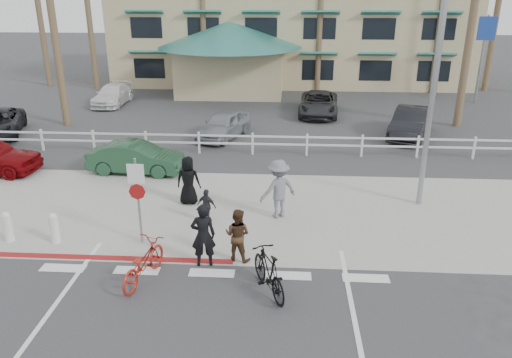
# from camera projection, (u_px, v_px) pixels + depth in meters

# --- Properties ---
(ground) EXTENTS (140.00, 140.00, 0.00)m
(ground) POSITION_uv_depth(u_px,v_px,m) (208.00, 286.00, 12.52)
(ground) COLOR #333335
(bike_path) EXTENTS (12.00, 16.00, 0.01)m
(bike_path) POSITION_uv_depth(u_px,v_px,m) (194.00, 339.00, 10.66)
(bike_path) COLOR #333335
(bike_path) RESTS_ON ground
(sidewalk_plaza) EXTENTS (22.00, 7.00, 0.01)m
(sidewalk_plaza) POSITION_uv_depth(u_px,v_px,m) (229.00, 211.00, 16.70)
(sidewalk_plaza) COLOR gray
(sidewalk_plaza) RESTS_ON ground
(cross_street) EXTENTS (40.00, 5.00, 0.01)m
(cross_street) POSITION_uv_depth(u_px,v_px,m) (240.00, 170.00, 20.43)
(cross_street) COLOR #333335
(cross_street) RESTS_ON ground
(parking_lot) EXTENTS (50.00, 16.00, 0.01)m
(parking_lot) POSITION_uv_depth(u_px,v_px,m) (255.00, 114.00, 29.26)
(parking_lot) COLOR #333335
(parking_lot) RESTS_ON ground
(curb_red) EXTENTS (7.00, 0.25, 0.02)m
(curb_red) POSITION_uv_depth(u_px,v_px,m) (108.00, 258.00, 13.81)
(curb_red) COLOR maroon
(curb_red) RESTS_ON ground
(rail_fence) EXTENTS (29.40, 0.16, 1.00)m
(rail_fence) POSITION_uv_depth(u_px,v_px,m) (255.00, 144.00, 22.08)
(rail_fence) COLOR silver
(rail_fence) RESTS_ON ground
(building) EXTENTS (28.00, 16.00, 11.30)m
(building) POSITION_uv_depth(u_px,v_px,m) (290.00, 4.00, 39.19)
(building) COLOR tan
(building) RESTS_ON ground
(sign_post) EXTENTS (0.50, 0.10, 2.90)m
(sign_post) POSITION_uv_depth(u_px,v_px,m) (138.00, 197.00, 14.17)
(sign_post) COLOR gray
(sign_post) RESTS_ON ground
(bollard_0) EXTENTS (0.26, 0.26, 0.95)m
(bollard_0) POSITION_uv_depth(u_px,v_px,m) (54.00, 228.00, 14.49)
(bollard_0) COLOR silver
(bollard_0) RESTS_ON ground
(bollard_1) EXTENTS (0.26, 0.26, 0.95)m
(bollard_1) POSITION_uv_depth(u_px,v_px,m) (8.00, 227.00, 14.57)
(bollard_1) COLOR silver
(bollard_1) RESTS_ON ground
(streetlight_0) EXTENTS (0.60, 2.00, 9.00)m
(streetlight_0) POSITION_uv_depth(u_px,v_px,m) (435.00, 73.00, 15.63)
(streetlight_0) COLOR gray
(streetlight_0) RESTS_ON ground
(streetlight_1) EXTENTS (0.60, 2.00, 9.50)m
(streetlight_1) POSITION_uv_depth(u_px,v_px,m) (444.00, 23.00, 32.43)
(streetlight_1) COLOR gray
(streetlight_1) RESTS_ON ground
(info_sign) EXTENTS (1.20, 0.16, 5.60)m
(info_sign) POSITION_uv_depth(u_px,v_px,m) (482.00, 58.00, 31.16)
(info_sign) COLOR navy
(info_sign) RESTS_ON ground
(palm_10) EXTENTS (4.00, 4.00, 12.00)m
(palm_10) POSITION_uv_depth(u_px,v_px,m) (51.00, 8.00, 24.87)
(palm_10) COLOR #1A461B
(palm_10) RESTS_ON ground
(bike_red) EXTENTS (1.15, 2.07, 1.03)m
(bike_red) POSITION_uv_depth(u_px,v_px,m) (143.00, 263.00, 12.60)
(bike_red) COLOR #A02116
(bike_red) RESTS_ON ground
(rider_red) EXTENTS (0.72, 0.54, 1.79)m
(rider_red) POSITION_uv_depth(u_px,v_px,m) (203.00, 235.00, 13.16)
(rider_red) COLOR black
(rider_red) RESTS_ON ground
(bike_black) EXTENTS (1.27, 1.96, 1.14)m
(bike_black) POSITION_uv_depth(u_px,v_px,m) (269.00, 272.00, 12.08)
(bike_black) COLOR black
(bike_black) RESTS_ON ground
(rider_black) EXTENTS (0.87, 0.77, 1.51)m
(rider_black) POSITION_uv_depth(u_px,v_px,m) (237.00, 235.00, 13.49)
(rider_black) COLOR #3F2918
(rider_black) RESTS_ON ground
(pedestrian_a) EXTENTS (1.45, 1.27, 1.95)m
(pedestrian_a) POSITION_uv_depth(u_px,v_px,m) (278.00, 189.00, 15.95)
(pedestrian_a) COLOR slate
(pedestrian_a) RESTS_ON ground
(pedestrian_child) EXTENTS (0.71, 0.50, 1.12)m
(pedestrian_child) POSITION_uv_depth(u_px,v_px,m) (207.00, 206.00, 15.73)
(pedestrian_child) COLOR #25252A
(pedestrian_child) RESTS_ON ground
(pedestrian_b) EXTENTS (0.85, 0.58, 1.69)m
(pedestrian_b) POSITION_uv_depth(u_px,v_px,m) (188.00, 181.00, 17.00)
(pedestrian_b) COLOR black
(pedestrian_b) RESTS_ON ground
(car_white_sedan) EXTENTS (3.89, 1.60, 1.25)m
(car_white_sedan) POSITION_uv_depth(u_px,v_px,m) (136.00, 158.00, 19.92)
(car_white_sedan) COLOR #1C4028
(car_white_sedan) RESTS_ON ground
(lot_car_2) EXTENTS (2.77, 4.09, 1.29)m
(lot_car_2) POSITION_uv_depth(u_px,v_px,m) (224.00, 125.00, 24.52)
(lot_car_2) COLOR gray
(lot_car_2) RESTS_ON ground
(lot_car_3) EXTENTS (3.06, 4.66, 1.45)m
(lot_car_3) POSITION_uv_depth(u_px,v_px,m) (411.00, 123.00, 24.59)
(lot_car_3) COLOR black
(lot_car_3) RESTS_ON ground
(lot_car_4) EXTENTS (1.74, 4.23, 1.22)m
(lot_car_4) POSITION_uv_depth(u_px,v_px,m) (113.00, 95.00, 31.40)
(lot_car_4) COLOR silver
(lot_car_4) RESTS_ON ground
(lot_car_5) EXTENTS (2.54, 4.85, 1.30)m
(lot_car_5) POSITION_uv_depth(u_px,v_px,m) (319.00, 104.00, 28.92)
(lot_car_5) COLOR #26262A
(lot_car_5) RESTS_ON ground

